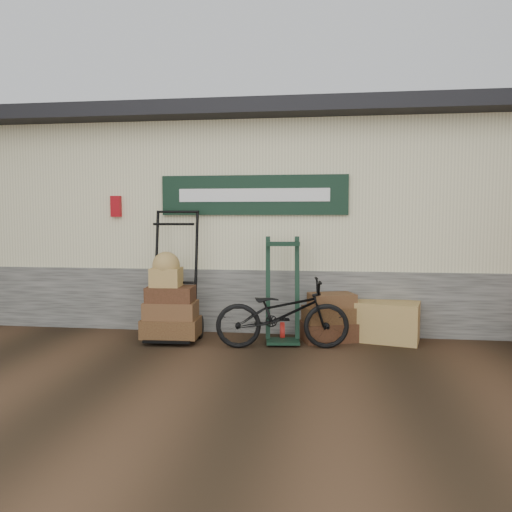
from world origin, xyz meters
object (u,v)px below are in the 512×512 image
Objects in this scene: porter_trolley at (174,274)px; wicker_hamper at (387,321)px; green_barrow at (283,290)px; suitcase_stack at (329,317)px; bicycle at (282,310)px.

wicker_hamper is (2.84, 0.26, -0.62)m from porter_trolley.
wicker_hamper is (1.38, 0.26, -0.43)m from green_barrow.
porter_trolley is at bearing -174.84° from suitcase_stack.
green_barrow is at bearing -2.48° from porter_trolley.
bicycle is (1.48, -0.29, -0.40)m from porter_trolley.
bicycle reaches higher than suitcase_stack.
porter_trolley is at bearing -174.81° from wicker_hamper.
wicker_hamper is at bearing 3.99° from green_barrow.
green_barrow is at bearing -162.91° from suitcase_stack.
porter_trolley reaches higher than suitcase_stack.
bicycle reaches higher than wicker_hamper.
suitcase_stack is (2.07, 0.19, -0.57)m from porter_trolley.
green_barrow is (1.46, -0.00, -0.19)m from porter_trolley.
porter_trolley is 2.45× the size of suitcase_stack.
wicker_hamper is (0.76, 0.07, -0.06)m from suitcase_stack.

